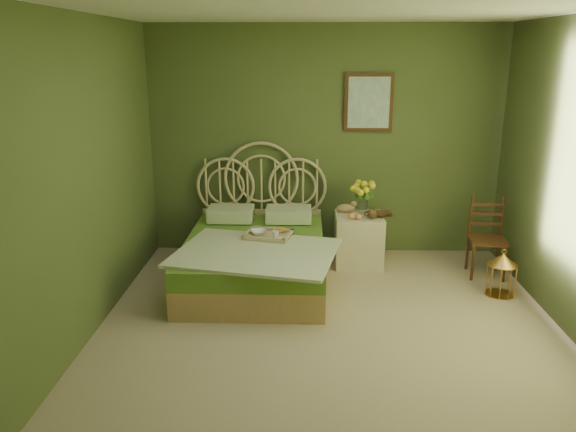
{
  "coord_description": "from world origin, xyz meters",
  "views": [
    {
      "loc": [
        -0.22,
        -4.14,
        2.3
      ],
      "look_at": [
        -0.38,
        1.0,
        0.79
      ],
      "focal_mm": 35.0,
      "sensor_mm": 36.0,
      "label": 1
    }
  ],
  "objects_px": {
    "nightstand": "(359,233)",
    "birdcage": "(501,275)",
    "chair": "(486,232)",
    "bed": "(256,254)"
  },
  "relations": [
    {
      "from": "nightstand",
      "to": "chair",
      "type": "distance_m",
      "value": 1.34
    },
    {
      "from": "nightstand",
      "to": "birdcage",
      "type": "distance_m",
      "value": 1.55
    },
    {
      "from": "bed",
      "to": "birdcage",
      "type": "bearing_deg",
      "value": -7.0
    },
    {
      "from": "nightstand",
      "to": "birdcage",
      "type": "bearing_deg",
      "value": -31.51
    },
    {
      "from": "chair",
      "to": "birdcage",
      "type": "distance_m",
      "value": 0.62
    },
    {
      "from": "birdcage",
      "to": "chair",
      "type": "bearing_deg",
      "value": 90.0
    },
    {
      "from": "bed",
      "to": "nightstand",
      "type": "relative_size",
      "value": 2.1
    },
    {
      "from": "chair",
      "to": "birdcage",
      "type": "xyz_separation_m",
      "value": [
        0.0,
        -0.57,
        -0.26
      ]
    },
    {
      "from": "chair",
      "to": "bed",
      "type": "bearing_deg",
      "value": -167.83
    },
    {
      "from": "bed",
      "to": "birdcage",
      "type": "xyz_separation_m",
      "value": [
        2.42,
        -0.3,
        -0.08
      ]
    }
  ]
}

